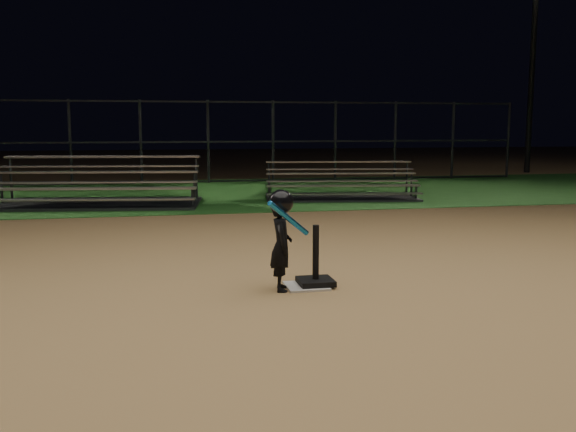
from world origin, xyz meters
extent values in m
plane|color=#A57E4B|center=(0.00, 0.00, 0.00)|extent=(80.00, 80.00, 0.00)
cube|color=#1C4D19|center=(0.00, 10.00, 0.01)|extent=(60.00, 8.00, 0.01)
cube|color=beige|center=(0.00, 0.00, 0.01)|extent=(0.45, 0.45, 0.02)
cube|color=black|center=(0.11, 0.02, 0.05)|extent=(0.38, 0.38, 0.06)
cylinder|color=black|center=(0.11, 0.02, 0.38)|extent=(0.07, 0.07, 0.60)
imported|color=black|center=(-0.29, -0.07, 0.49)|extent=(0.27, 0.38, 0.98)
sphere|color=black|center=(-0.29, -0.07, 0.96)|extent=(0.26, 0.26, 0.26)
cylinder|color=#187ECE|center=(-0.24, -0.22, 0.80)|extent=(0.51, 0.34, 0.42)
cylinder|color=black|center=(-0.08, -0.10, 0.66)|extent=(0.18, 0.13, 0.14)
cube|color=#B9BABF|center=(-2.91, 7.33, 0.44)|extent=(4.34, 0.87, 0.04)
cube|color=#B9BABF|center=(-2.95, 7.03, 0.24)|extent=(4.34, 0.87, 0.03)
cube|color=#B9BABF|center=(-2.82, 7.92, 0.74)|extent=(4.34, 0.87, 0.04)
cube|color=#B9BABF|center=(-2.87, 7.62, 0.54)|extent=(4.34, 0.87, 0.03)
cube|color=#B9BABF|center=(-2.74, 8.51, 1.04)|extent=(4.34, 0.87, 0.04)
cube|color=#B9BABF|center=(-2.78, 8.21, 0.85)|extent=(4.34, 0.87, 0.03)
cube|color=#38383D|center=(-2.82, 7.92, 0.03)|extent=(4.60, 2.71, 0.07)
cube|color=#A4A5A9|center=(2.69, 7.65, 0.36)|extent=(3.57, 0.76, 0.04)
cube|color=#A4A5A9|center=(2.65, 7.40, 0.20)|extent=(3.57, 0.76, 0.03)
cube|color=#A4A5A9|center=(2.77, 8.13, 0.61)|extent=(3.57, 0.76, 0.04)
cube|color=#A4A5A9|center=(2.73, 7.89, 0.45)|extent=(3.57, 0.76, 0.03)
cube|color=#A4A5A9|center=(2.84, 8.62, 0.86)|extent=(3.57, 0.76, 0.04)
cube|color=#A4A5A9|center=(2.80, 8.37, 0.70)|extent=(3.57, 0.76, 0.03)
cube|color=#38383D|center=(2.77, 8.13, 0.03)|extent=(3.81, 2.28, 0.05)
cube|color=#38383D|center=(0.00, 13.00, 0.05)|extent=(20.00, 0.05, 0.05)
cube|color=#38383D|center=(0.00, 13.00, 1.25)|extent=(20.00, 0.05, 0.05)
cube|color=#38383D|center=(0.00, 13.00, 2.45)|extent=(20.00, 0.05, 0.05)
cylinder|color=#38383D|center=(-5.00, 13.00, 1.25)|extent=(0.08, 0.08, 2.50)
cylinder|color=#38383D|center=(0.00, 13.00, 1.25)|extent=(0.08, 0.08, 2.50)
cylinder|color=#38383D|center=(5.00, 13.00, 1.25)|extent=(0.08, 0.08, 2.50)
cylinder|color=#38383D|center=(10.00, 13.00, 1.25)|extent=(0.08, 0.08, 2.50)
cylinder|color=#2D2D30|center=(12.00, 15.00, 4.00)|extent=(0.20, 0.20, 8.00)
camera|label=1|loc=(-1.58, -6.69, 1.77)|focal=40.09mm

